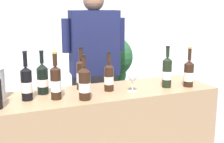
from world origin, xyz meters
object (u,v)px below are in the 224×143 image
wine_bottle_5 (109,77)px  wine_bottle_7 (56,82)px  wine_bottle_6 (81,74)px  potted_shrub (107,75)px  wine_bottle_2 (27,83)px  wine_bottle_8 (189,73)px  wine_bottle_3 (167,72)px  person_server (95,82)px  wine_glass (133,76)px  wine_bottle_0 (85,83)px  wine_bottle_1 (43,79)px

wine_bottle_5 → wine_bottle_7: size_ratio=0.90×
wine_bottle_6 → potted_shrub: (0.56, 0.84, -0.23)m
wine_bottle_2 → wine_bottle_8: wine_bottle_2 is taller
wine_bottle_3 → person_server: 0.83m
person_server → wine_glass: bearing=-86.6°
person_server → wine_bottle_6: bearing=-119.5°
wine_bottle_6 → wine_bottle_8: size_ratio=1.03×
wine_bottle_2 → potted_shrub: size_ratio=0.28×
wine_bottle_7 → wine_bottle_2: bearing=164.5°
wine_bottle_6 → wine_glass: wine_bottle_6 is taller
wine_bottle_6 → wine_bottle_2: bearing=-163.5°
wine_bottle_3 → wine_bottle_5: (-0.47, 0.08, -0.01)m
wine_bottle_5 → wine_bottle_0: bearing=-149.3°
wine_bottle_5 → wine_bottle_7: 0.43m
wine_bottle_5 → person_server: bearing=80.3°
wine_bottle_1 → person_server: 0.82m
wine_bottle_1 → wine_bottle_7: (0.06, -0.17, 0.01)m
wine_bottle_3 → wine_glass: (-0.31, -0.02, 0.00)m
wine_bottle_6 → person_server: (0.29, 0.52, -0.21)m
wine_bottle_1 → wine_bottle_8: bearing=-12.1°
wine_bottle_0 → wine_bottle_3: wine_bottle_3 is taller
wine_bottle_5 → wine_bottle_7: bearing=-172.7°
wine_bottle_0 → wine_bottle_3: 0.71m
wine_bottle_1 → wine_bottle_3: wine_bottle_3 is taller
wine_bottle_8 → wine_bottle_6: bearing=163.0°
wine_bottle_6 → potted_shrub: size_ratio=0.27×
wine_bottle_1 → wine_bottle_5: size_ratio=1.07×
wine_bottle_3 → wine_bottle_6: size_ratio=1.00×
wine_bottle_2 → wine_bottle_7: (0.19, -0.05, 0.00)m
wine_bottle_6 → wine_bottle_7: size_ratio=0.99×
wine_bottle_1 → wine_bottle_8: size_ratio=1.01×
wine_bottle_8 → person_server: 0.96m
wine_bottle_6 → potted_shrub: bearing=56.5°
wine_glass → wine_bottle_3: bearing=3.0°
wine_bottle_6 → person_server: size_ratio=0.20×
wine_bottle_3 → wine_bottle_6: (-0.65, 0.21, -0.00)m
wine_bottle_0 → wine_bottle_6: 0.28m
wine_glass → wine_bottle_6: bearing=146.6°
wine_bottle_5 → wine_bottle_8: 0.66m
wine_bottle_6 → person_server: person_server is taller
wine_bottle_2 → wine_bottle_5: bearing=0.1°
wine_bottle_5 → wine_bottle_8: wine_bottle_8 is taller
wine_bottle_1 → wine_bottle_5: bearing=-13.4°
wine_bottle_0 → wine_bottle_5: (0.24, 0.14, -0.01)m
wine_bottle_2 → wine_bottle_1: bearing=41.5°
wine_bottle_5 → person_server: size_ratio=0.18×
wine_bottle_8 → potted_shrub: size_ratio=0.26×
wine_bottle_3 → wine_bottle_7: bearing=178.5°
wine_bottle_5 → potted_shrub: bearing=68.8°
potted_shrub → wine_bottle_3: bearing=-85.0°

